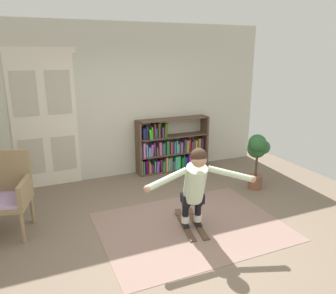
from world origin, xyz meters
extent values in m
plane|color=#746352|center=(0.00, 0.00, 0.00)|extent=(7.20, 7.20, 0.00)
cube|color=beige|center=(0.00, 2.60, 1.45)|extent=(6.00, 0.10, 2.90)
cube|color=silver|center=(-1.67, 2.54, 1.18)|extent=(0.55, 0.04, 2.35)
cube|color=#BCB5A5|center=(-1.67, 2.52, 1.69)|extent=(0.41, 0.01, 0.76)
cube|color=#BCB5A5|center=(-1.67, 2.52, 0.59)|extent=(0.41, 0.01, 0.64)
cube|color=silver|center=(-1.12, 2.54, 1.18)|extent=(0.55, 0.04, 2.35)
cube|color=#BCB5A5|center=(-1.12, 2.52, 1.69)|extent=(0.41, 0.01, 0.76)
cube|color=#BCB5A5|center=(-1.12, 2.52, 0.59)|extent=(0.41, 0.01, 0.64)
cube|color=silver|center=(-1.40, 2.54, 2.40)|extent=(1.22, 0.04, 0.10)
cube|color=gray|center=(0.28, 0.17, 0.00)|extent=(2.51, 1.90, 0.01)
cube|color=brown|center=(0.26, 2.39, 0.54)|extent=(0.04, 0.30, 1.09)
cube|color=brown|center=(1.73, 2.39, 0.54)|extent=(0.04, 0.30, 1.09)
cube|color=brown|center=(1.00, 2.39, 0.01)|extent=(1.47, 0.30, 0.02)
cube|color=brown|center=(1.00, 2.39, 0.37)|extent=(1.47, 0.30, 0.02)
cube|color=brown|center=(1.00, 2.39, 0.72)|extent=(1.47, 0.30, 0.02)
cube|color=brown|center=(1.00, 2.39, 1.08)|extent=(1.47, 0.30, 0.02)
cube|color=#96B15F|center=(0.30, 2.38, 0.17)|extent=(0.03, 0.16, 0.29)
cube|color=#466D74|center=(0.34, 2.40, 0.15)|extent=(0.04, 0.19, 0.27)
cube|color=#4C0C45|center=(0.41, 2.38, 0.16)|extent=(0.07, 0.16, 0.28)
cube|color=gold|center=(0.46, 2.38, 0.15)|extent=(0.03, 0.17, 0.25)
cube|color=slate|center=(0.50, 2.40, 0.11)|extent=(0.04, 0.16, 0.18)
cube|color=#7C1561|center=(0.54, 2.40, 0.11)|extent=(0.03, 0.17, 0.18)
cube|color=#45CC71|center=(0.58, 2.40, 0.14)|extent=(0.03, 0.19, 0.23)
cube|color=#9B4AD7|center=(0.64, 2.41, 0.14)|extent=(0.06, 0.23, 0.23)
cube|color=#501F3E|center=(0.71, 2.39, 0.15)|extent=(0.06, 0.18, 0.26)
cube|color=green|center=(0.77, 2.41, 0.12)|extent=(0.05, 0.22, 0.21)
cube|color=tan|center=(0.83, 2.39, 0.17)|extent=(0.04, 0.24, 0.29)
cube|color=#5CA69F|center=(0.87, 2.38, 0.15)|extent=(0.03, 0.21, 0.27)
cube|color=#627A49|center=(0.92, 2.37, 0.16)|extent=(0.05, 0.19, 0.28)
cube|color=slate|center=(0.98, 2.40, 0.11)|extent=(0.03, 0.23, 0.18)
cube|color=#32D49F|center=(1.05, 2.38, 0.16)|extent=(0.07, 0.17, 0.28)
cube|color=#6FC58A|center=(1.11, 2.41, 0.16)|extent=(0.06, 0.19, 0.28)
cube|color=green|center=(1.18, 2.38, 0.14)|extent=(0.03, 0.21, 0.25)
cube|color=#235C4C|center=(1.22, 2.39, 0.16)|extent=(0.03, 0.23, 0.29)
cube|color=#1B46B1|center=(1.28, 2.39, 0.14)|extent=(0.06, 0.15, 0.23)
cube|color=#B62EB1|center=(1.35, 2.38, 0.17)|extent=(0.05, 0.18, 0.30)
cube|color=#D0549E|center=(1.41, 2.38, 0.15)|extent=(0.03, 0.23, 0.27)
cube|color=green|center=(1.45, 2.40, 0.11)|extent=(0.03, 0.15, 0.18)
cube|color=olive|center=(1.51, 2.38, 0.11)|extent=(0.06, 0.17, 0.18)
cube|color=#AE225A|center=(1.59, 2.40, 0.11)|extent=(0.05, 0.20, 0.18)
cube|color=#52C3B1|center=(1.65, 2.39, 0.16)|extent=(0.05, 0.21, 0.29)
cube|color=#3D669D|center=(0.30, 2.39, 0.49)|extent=(0.04, 0.15, 0.24)
cube|color=pink|center=(0.35, 2.38, 0.52)|extent=(0.04, 0.21, 0.29)
cube|color=#6A88D0|center=(0.40, 2.39, 0.51)|extent=(0.04, 0.24, 0.26)
cube|color=teal|center=(0.46, 2.39, 0.47)|extent=(0.04, 0.22, 0.19)
cube|color=#C94BA2|center=(0.52, 2.38, 0.49)|extent=(0.06, 0.16, 0.24)
cube|color=navy|center=(0.57, 2.37, 0.52)|extent=(0.04, 0.17, 0.28)
cube|color=brown|center=(0.62, 2.38, 0.47)|extent=(0.03, 0.19, 0.18)
cube|color=#B25687|center=(0.69, 2.38, 0.51)|extent=(0.06, 0.20, 0.27)
cube|color=#2E6456|center=(0.77, 2.38, 0.50)|extent=(0.06, 0.15, 0.24)
cube|color=#2C7246|center=(0.85, 2.38, 0.51)|extent=(0.06, 0.19, 0.27)
cube|color=#AA4137|center=(0.92, 2.38, 0.51)|extent=(0.03, 0.22, 0.26)
cube|color=#592E57|center=(0.95, 2.37, 0.50)|extent=(0.04, 0.17, 0.25)
cube|color=teal|center=(1.00, 2.37, 0.50)|extent=(0.04, 0.20, 0.24)
cube|color=#4DBA8B|center=(1.06, 2.38, 0.51)|extent=(0.03, 0.18, 0.26)
cube|color=#66B9BA|center=(1.10, 2.40, 0.47)|extent=(0.03, 0.20, 0.18)
cube|color=#84588F|center=(1.16, 2.39, 0.48)|extent=(0.05, 0.23, 0.22)
cube|color=#3F3451|center=(1.22, 2.37, 0.52)|extent=(0.05, 0.22, 0.28)
cube|color=olive|center=(1.28, 2.38, 0.50)|extent=(0.07, 0.23, 0.24)
cube|color=#AC1E40|center=(1.34, 2.40, 0.52)|extent=(0.03, 0.23, 0.28)
cube|color=maroon|center=(1.40, 2.40, 0.48)|extent=(0.06, 0.24, 0.21)
cube|color=#395E42|center=(1.46, 2.39, 0.49)|extent=(0.03, 0.18, 0.23)
cube|color=#B1BA73|center=(1.51, 2.39, 0.48)|extent=(0.03, 0.17, 0.22)
cube|color=olive|center=(1.57, 2.40, 0.50)|extent=(0.05, 0.22, 0.26)
cube|color=#53221F|center=(1.63, 2.40, 0.51)|extent=(0.03, 0.22, 0.27)
cube|color=#3637A3|center=(1.66, 2.39, 0.48)|extent=(0.03, 0.14, 0.20)
cube|color=olive|center=(0.29, 2.41, 0.88)|extent=(0.03, 0.17, 0.29)
cube|color=navy|center=(0.36, 2.37, 0.84)|extent=(0.06, 0.15, 0.22)
cube|color=navy|center=(0.42, 2.38, 0.86)|extent=(0.03, 0.17, 0.26)
cube|color=green|center=(0.48, 2.37, 0.83)|extent=(0.06, 0.22, 0.20)
cube|color=#4FB523|center=(0.53, 2.38, 0.85)|extent=(0.03, 0.16, 0.23)
cube|color=#6C245A|center=(0.58, 2.38, 0.88)|extent=(0.04, 0.21, 0.29)
cube|color=#255174|center=(0.62, 2.40, 0.83)|extent=(0.04, 0.17, 0.19)
cube|color=#4E511C|center=(0.68, 2.40, 0.87)|extent=(0.04, 0.19, 0.28)
cube|color=#522966|center=(0.75, 2.38, 0.84)|extent=(0.04, 0.20, 0.21)
cube|color=#3D5F12|center=(0.81, 2.38, 0.87)|extent=(0.07, 0.18, 0.27)
cylinder|color=#947D58|center=(-1.88, 0.66, 0.21)|extent=(0.06, 0.06, 0.42)
cylinder|color=#947D58|center=(-1.75, 1.16, 0.21)|extent=(0.06, 0.06, 0.42)
cube|color=#947D58|center=(-2.06, 0.98, 0.45)|extent=(0.73, 0.73, 0.06)
cube|color=#BA9CD0|center=(-2.06, 0.98, 0.50)|extent=(0.66, 0.66, 0.04)
cube|color=#947D58|center=(-2.00, 1.24, 0.80)|extent=(0.60, 0.21, 0.60)
cube|color=#947D58|center=(-1.80, 0.91, 0.62)|extent=(0.20, 0.56, 0.28)
cylinder|color=brown|center=(1.96, 0.92, 0.12)|extent=(0.25, 0.25, 0.24)
cylinder|color=brown|center=(1.96, 0.92, 0.22)|extent=(0.27, 0.27, 0.04)
cylinder|color=#4C3823|center=(1.96, 0.92, 0.42)|extent=(0.04, 0.04, 0.36)
sphere|color=#285A2C|center=(1.91, 0.87, 0.86)|extent=(0.31, 0.31, 0.31)
sphere|color=#285A2C|center=(1.98, 0.97, 0.73)|extent=(0.33, 0.33, 0.33)
sphere|color=#285A2C|center=(2.05, 0.89, 0.77)|extent=(0.25, 0.25, 0.25)
cube|color=#513A28|center=(0.20, 0.18, 0.01)|extent=(0.23, 0.80, 0.01)
cube|color=#513A28|center=(0.26, 0.55, 0.05)|extent=(0.11, 0.13, 0.06)
cube|color=black|center=(0.19, 0.16, 0.04)|extent=(0.10, 0.13, 0.04)
cube|color=#513A28|center=(0.37, 0.15, 0.01)|extent=(0.23, 0.80, 0.01)
cube|color=#513A28|center=(0.44, 0.51, 0.05)|extent=(0.11, 0.13, 0.06)
cube|color=black|center=(0.37, 0.13, 0.04)|extent=(0.10, 0.13, 0.04)
cylinder|color=white|center=(0.20, 0.18, 0.13)|extent=(0.13, 0.13, 0.10)
cylinder|color=black|center=(0.20, 0.18, 0.33)|extent=(0.10, 0.10, 0.30)
cylinder|color=black|center=(0.19, 0.16, 0.44)|extent=(0.13, 0.13, 0.22)
cylinder|color=white|center=(0.37, 0.15, 0.13)|extent=(0.13, 0.13, 0.10)
cylinder|color=black|center=(0.37, 0.15, 0.33)|extent=(0.10, 0.10, 0.30)
cylinder|color=black|center=(0.37, 0.13, 0.44)|extent=(0.13, 0.13, 0.22)
cube|color=black|center=(0.28, 0.14, 0.45)|extent=(0.33, 0.23, 0.14)
cylinder|color=beige|center=(0.26, 0.06, 0.70)|extent=(0.35, 0.48, 0.58)
sphere|color=tan|center=(0.24, -0.08, 1.07)|extent=(0.23, 0.23, 0.20)
sphere|color=#382619|center=(0.24, -0.07, 1.11)|extent=(0.24, 0.24, 0.21)
cylinder|color=beige|center=(-0.18, -0.04, 0.86)|extent=(0.59, 0.18, 0.20)
sphere|color=tan|center=(-0.46, -0.09, 0.80)|extent=(0.10, 0.10, 0.09)
cylinder|color=beige|center=(0.64, -0.19, 0.86)|extent=(0.54, 0.37, 0.20)
sphere|color=tan|center=(0.88, -0.34, 0.80)|extent=(0.10, 0.10, 0.09)
camera|label=1|loc=(-1.67, -3.50, 2.36)|focal=35.15mm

